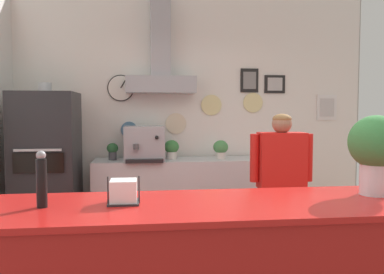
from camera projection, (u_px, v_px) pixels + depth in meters
back_wall_assembly at (192, 104)px, 4.95m from camera, size 4.46×2.99×2.97m
back_prep_counter at (180, 198)px, 4.78m from camera, size 2.03×0.56×0.92m
pizza_oven at (47, 171)px, 4.28m from camera, size 0.65×0.69×1.79m
shop_worker at (281, 190)px, 3.59m from camera, size 0.57×0.24×1.47m
espresso_machine at (144, 143)px, 4.66m from camera, size 0.46×0.53×0.40m
potted_thyme at (172, 149)px, 4.73m from camera, size 0.17×0.17×0.23m
potted_basil at (221, 149)px, 4.76m from camera, size 0.18×0.18×0.22m
potted_oregano at (113, 150)px, 4.67m from camera, size 0.13×0.13×0.20m
napkin_holder at (124, 192)px, 2.05m from camera, size 0.17×0.16×0.14m
basil_vase at (376, 150)px, 2.24m from camera, size 0.30×0.30×0.45m
pepper_grinder at (42, 180)px, 1.95m from camera, size 0.05×0.05×0.28m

